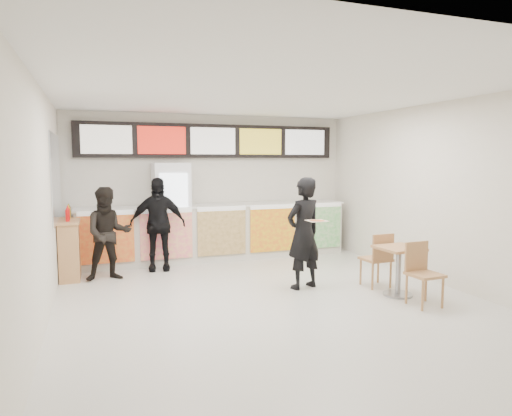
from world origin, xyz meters
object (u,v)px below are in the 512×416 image
service_counter (217,232)px  customer_main (304,233)px  cafe_table (399,262)px  drinks_fridge (172,213)px  customer_left (108,234)px  condiment_ledge (70,248)px  customer_mid (158,224)px

service_counter → customer_main: customer_main is taller
cafe_table → drinks_fridge: bearing=126.6°
drinks_fridge → customer_left: size_ratio=1.25×
service_counter → condiment_ledge: condiment_ledge is taller
drinks_fridge → cafe_table: drinks_fridge is taller
drinks_fridge → condiment_ledge: (-1.89, -0.66, -0.48)m
drinks_fridge → condiment_ledge: drinks_fridge is taller
customer_main → cafe_table: customer_main is taller
customer_mid → condiment_ledge: size_ratio=1.42×
customer_mid → cafe_table: customer_mid is taller
customer_main → cafe_table: 1.51m
service_counter → customer_left: (-2.18, -1.00, 0.23)m
cafe_table → service_counter: bearing=116.2°
service_counter → customer_left: customer_left is taller
customer_mid → cafe_table: bearing=-33.3°
customer_mid → condiment_ledge: customer_mid is taller
customer_mid → service_counter: bearing=32.2°
customer_left → customer_mid: (0.89, 0.43, 0.07)m
customer_left → customer_mid: 0.99m
customer_left → customer_mid: bearing=23.0°
service_counter → customer_mid: (-1.29, -0.57, 0.30)m
customer_left → cafe_table: (4.11, -2.44, -0.28)m
customer_left → cafe_table: customer_left is taller
service_counter → cafe_table: size_ratio=3.61×
drinks_fridge → customer_mid: (-0.36, -0.58, -0.13)m
drinks_fridge → cafe_table: 4.51m
drinks_fridge → condiment_ledge: size_ratio=1.63×
service_counter → drinks_fridge: 1.03m
customer_left → customer_mid: customer_mid is taller
drinks_fridge → cafe_table: bearing=-50.5°
customer_main → customer_mid: size_ratio=1.03×
customer_mid → customer_main: bearing=-36.3°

